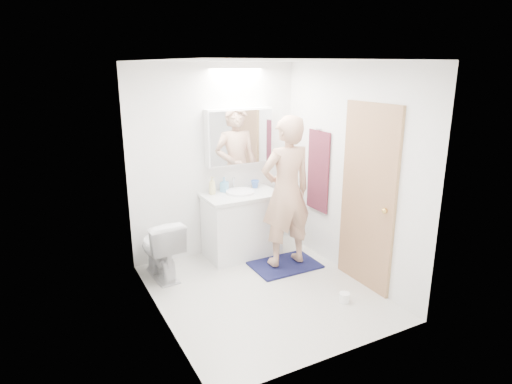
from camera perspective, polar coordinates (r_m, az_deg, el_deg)
floor at (r=4.86m, az=0.88°, el=-12.80°), size 2.50×2.50×0.00m
ceiling at (r=4.25m, az=1.02°, el=16.80°), size 2.50×2.50×0.00m
wall_back at (r=5.50m, az=-5.35°, el=4.02°), size 2.50×0.00×2.50m
wall_front at (r=3.41m, az=11.12°, el=-3.94°), size 2.50×0.00×2.50m
wall_left at (r=4.01m, az=-12.97°, el=-0.98°), size 0.00×2.50×2.50m
wall_right at (r=5.01m, az=12.05°, el=2.51°), size 0.00×2.50×2.50m
vanity_cabinet at (r=5.57m, az=-1.89°, el=-4.47°), size 0.90×0.55×0.78m
countertop at (r=5.43m, az=-1.93°, el=-0.43°), size 0.95×0.58×0.04m
sink_basin at (r=5.45m, az=-2.07°, el=0.01°), size 0.36×0.36×0.03m
faucet at (r=5.60m, az=-2.92°, el=1.13°), size 0.02×0.02×0.16m
medicine_cabinet at (r=5.50m, az=-2.22°, el=7.25°), size 0.88×0.14×0.70m
mirror_panel at (r=5.43m, az=-1.87°, el=7.14°), size 0.84×0.01×0.66m
toilet at (r=5.13m, az=-12.39°, el=-7.15°), size 0.44×0.72×0.71m
bath_rug at (r=5.41m, az=3.79°, el=-9.48°), size 0.80×0.56×0.02m
person at (r=5.08m, az=3.98°, el=-0.01°), size 0.65×0.43×1.78m
door at (r=4.80m, az=14.38°, el=-0.74°), size 0.04×0.80×2.00m
door_knob at (r=4.58m, az=16.46°, el=-2.37°), size 0.06×0.06×0.06m
towel at (r=5.44m, az=8.13°, el=2.71°), size 0.02×0.42×1.00m
towel_hook at (r=5.34m, az=8.24°, el=8.13°), size 0.07×0.02×0.02m
soap_bottle_a at (r=5.40m, az=-5.75°, el=0.85°), size 0.12×0.12×0.22m
soap_bottle_b at (r=5.50m, az=-4.16°, el=0.98°), size 0.12×0.12×0.19m
toothbrush_cup at (r=5.67m, az=-0.12°, el=1.04°), size 0.14×0.14×0.10m
toilet_paper_roll at (r=4.73m, az=11.47°, el=-13.36°), size 0.11×0.11×0.10m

